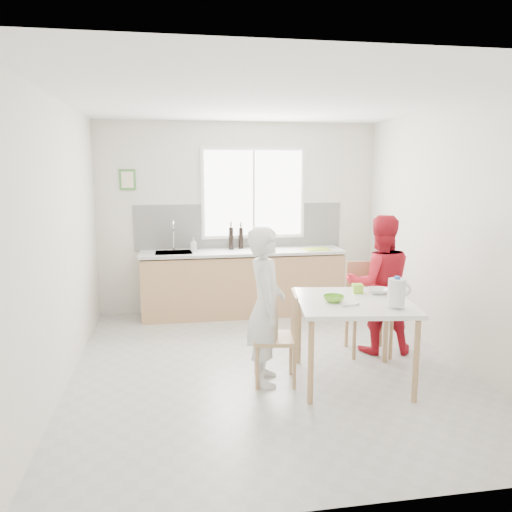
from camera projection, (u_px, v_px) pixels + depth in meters
The scene contains 21 objects.
ground at pixel (269, 366), 5.24m from camera, with size 4.50×4.50×0.00m, color #B7B7B2.
room_shell at pixel (270, 210), 4.96m from camera, with size 4.50×4.50×4.50m.
window at pixel (253, 193), 7.14m from camera, with size 1.50×0.06×1.30m.
backsplash at pixel (240, 226), 7.20m from camera, with size 3.00×0.02×0.65m, color white.
picture_frame at pixel (127, 180), 6.83m from camera, with size 0.22×0.03×0.28m.
kitchen_counter at pixel (242, 285), 7.06m from camera, with size 2.84×0.64×1.37m.
dining_table at pixel (353, 309), 4.76m from camera, with size 1.19×1.19×0.81m.
chair_left at pixel (282, 334), 4.79m from camera, with size 0.46×0.46×0.89m.
chair_far at pixel (367, 303), 5.62m from camera, with size 0.53×0.53×1.01m.
person_white at pixel (266, 306), 4.73m from camera, with size 0.55×0.36×1.52m, color white.
person_red at pixel (379, 284), 5.56m from camera, with size 0.75×0.59×1.55m, color red.
bowl_green at pixel (334, 299), 4.69m from camera, with size 0.19×0.19×0.06m, color #69B82A.
bowl_white at pixel (378, 291), 5.00m from camera, with size 0.21×0.21×0.05m, color white.
milk_jug at pixel (397, 292), 4.46m from camera, with size 0.21×0.15×0.27m.
green_box at pixel (357, 288), 5.02m from camera, with size 0.10×0.10×0.09m, color #99D631.
spoon at pixel (350, 305), 4.53m from camera, with size 0.01×0.01×0.16m, color #A5A5AA.
cutting_board at pixel (317, 249), 7.04m from camera, with size 0.35×0.25×0.01m, color #96B429.
wine_bottle_a at pixel (231, 238), 7.02m from camera, with size 0.07×0.07×0.32m, color black.
wine_bottle_b at pixel (241, 238), 7.12m from camera, with size 0.07×0.07×0.30m, color black.
jar_amber at pixel (261, 243), 7.10m from camera, with size 0.06×0.06×0.16m, color #905E1F.
soap_bottle at pixel (194, 244), 6.95m from camera, with size 0.08×0.08×0.18m, color #999999.
Camera 1 is at (-0.96, -4.87, 2.05)m, focal length 35.00 mm.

